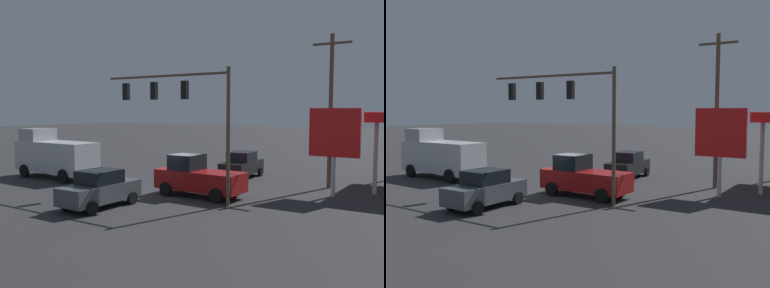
% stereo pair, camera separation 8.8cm
% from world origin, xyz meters
% --- Properties ---
extents(ground_plane, '(200.00, 200.00, 0.00)m').
position_xyz_m(ground_plane, '(0.00, 0.00, 0.00)').
color(ground_plane, '#2D2D30').
extents(traffic_signal_assembly, '(8.31, 0.43, 7.19)m').
position_xyz_m(traffic_signal_assembly, '(-1.26, 1.12, 5.39)').
color(traffic_signal_assembly, brown).
rests_on(traffic_signal_assembly, ground).
extents(utility_pole, '(2.40, 0.26, 9.72)m').
position_xyz_m(utility_pole, '(-7.23, -6.92, 5.14)').
color(utility_pole, brown).
rests_on(utility_pole, ground).
extents(price_sign, '(2.85, 0.27, 5.09)m').
position_xyz_m(price_sign, '(-8.23, -4.28, 3.55)').
color(price_sign, '#B7B7BC').
rests_on(price_sign, ground).
extents(sedan_waiting, '(2.06, 4.40, 1.93)m').
position_xyz_m(sedan_waiting, '(1.01, 5.02, 0.95)').
color(sedan_waiting, '#474C51').
rests_on(sedan_waiting, ground).
extents(delivery_truck, '(6.85, 2.68, 3.58)m').
position_xyz_m(delivery_truck, '(10.67, 0.11, 1.69)').
color(delivery_truck, silver).
rests_on(delivery_truck, ground).
extents(pickup_parked, '(5.22, 2.31, 2.40)m').
position_xyz_m(pickup_parked, '(-1.63, -0.12, 1.11)').
color(pickup_parked, maroon).
rests_on(pickup_parked, ground).
extents(sedan_far, '(2.30, 4.51, 1.93)m').
position_xyz_m(sedan_far, '(-0.72, -7.51, 0.95)').
color(sedan_far, black).
rests_on(sedan_far, ground).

